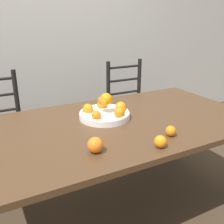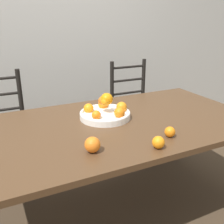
{
  "view_description": "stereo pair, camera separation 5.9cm",
  "coord_description": "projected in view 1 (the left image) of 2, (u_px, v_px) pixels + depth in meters",
  "views": [
    {
      "loc": [
        -0.75,
        -1.42,
        1.39
      ],
      "look_at": [
        0.0,
        -0.0,
        0.8
      ],
      "focal_mm": 42.0,
      "sensor_mm": 36.0,
      "label": 1
    },
    {
      "loc": [
        -0.7,
        -1.44,
        1.39
      ],
      "look_at": [
        0.0,
        -0.0,
        0.8
      ],
      "focal_mm": 42.0,
      "sensor_mm": 36.0,
      "label": 2
    }
  ],
  "objects": [
    {
      "name": "fruit_bowl",
      "position": [
        105.0,
        112.0,
        1.81
      ],
      "size": [
        0.35,
        0.35,
        0.18
      ],
      "color": "white",
      "rests_on": "dining_table"
    },
    {
      "name": "chair_right",
      "position": [
        130.0,
        109.0,
        2.77
      ],
      "size": [
        0.42,
        0.41,
        0.96
      ],
      "rotation": [
        0.0,
        0.0,
        -0.01
      ],
      "color": "black",
      "rests_on": "ground_plane"
    },
    {
      "name": "orange_loose_0",
      "position": [
        171.0,
        131.0,
        1.53
      ],
      "size": [
        0.06,
        0.06,
        0.06
      ],
      "color": "orange",
      "rests_on": "dining_table"
    },
    {
      "name": "wall_back",
      "position": [
        44.0,
        25.0,
        2.81
      ],
      "size": [
        8.0,
        0.06,
        2.6
      ],
      "color": "beige",
      "rests_on": "ground_plane"
    },
    {
      "name": "orange_loose_2",
      "position": [
        95.0,
        145.0,
        1.34
      ],
      "size": [
        0.08,
        0.08,
        0.08
      ],
      "color": "orange",
      "rests_on": "dining_table"
    },
    {
      "name": "dining_table",
      "position": [
        111.0,
        133.0,
        1.76
      ],
      "size": [
        1.99,
        1.04,
        0.72
      ],
      "color": "#4C331E",
      "rests_on": "ground_plane"
    },
    {
      "name": "orange_loose_1",
      "position": [
        160.0,
        142.0,
        1.4
      ],
      "size": [
        0.07,
        0.07,
        0.07
      ],
      "color": "orange",
      "rests_on": "dining_table"
    },
    {
      "name": "ground_plane",
      "position": [
        112.0,
        211.0,
        1.98
      ],
      "size": [
        12.0,
        12.0,
        0.0
      ],
      "primitive_type": "plane",
      "color": "#423323"
    }
  ]
}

